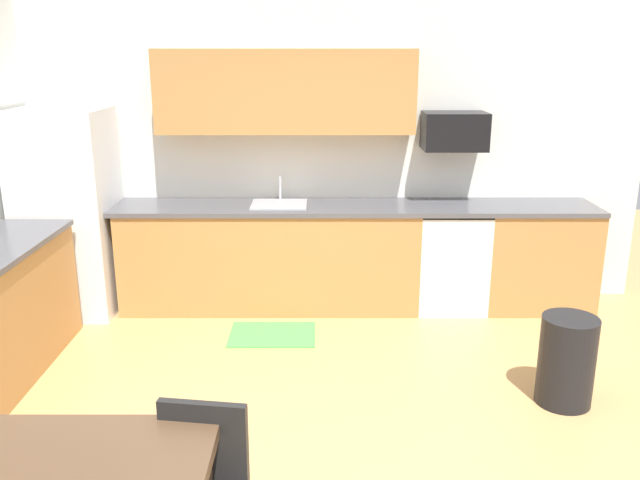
% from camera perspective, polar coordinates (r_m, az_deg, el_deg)
% --- Properties ---
extents(ground_plane, '(12.00, 12.00, 0.00)m').
position_cam_1_polar(ground_plane, '(4.03, 0.02, -17.93)').
color(ground_plane, tan).
extents(wall_back, '(5.80, 0.10, 2.70)m').
position_cam_1_polar(wall_back, '(6.05, -0.02, 7.58)').
color(wall_back, silver).
rests_on(wall_back, ground).
extents(cabinet_run_back, '(2.60, 0.60, 0.90)m').
position_cam_1_polar(cabinet_run_back, '(5.93, -4.37, -1.59)').
color(cabinet_run_back, '#AD7A42').
rests_on(cabinet_run_back, ground).
extents(cabinet_run_back_right, '(0.95, 0.60, 0.90)m').
position_cam_1_polar(cabinet_run_back_right, '(6.22, 18.00, -1.50)').
color(cabinet_run_back_right, '#AD7A42').
rests_on(cabinet_run_back_right, ground).
extents(countertop_back, '(4.80, 0.64, 0.04)m').
position_cam_1_polar(countertop_back, '(5.79, -0.02, 2.84)').
color(countertop_back, '#4C4C51').
rests_on(countertop_back, cabinet_run_back).
extents(upper_cabinets_back, '(2.20, 0.34, 0.70)m').
position_cam_1_polar(upper_cabinets_back, '(5.78, -3.07, 12.63)').
color(upper_cabinets_back, '#AD7A42').
extents(refrigerator, '(0.76, 0.70, 1.77)m').
position_cam_1_polar(refrigerator, '(6.12, -20.90, 2.17)').
color(refrigerator, white).
rests_on(refrigerator, ground).
extents(oven_range, '(0.60, 0.60, 0.91)m').
position_cam_1_polar(oven_range, '(6.03, 10.98, -1.51)').
color(oven_range, white).
rests_on(oven_range, ground).
extents(microwave, '(0.54, 0.36, 0.32)m').
position_cam_1_polar(microwave, '(5.89, 11.39, 9.16)').
color(microwave, black).
extents(sink_basin, '(0.48, 0.40, 0.14)m').
position_cam_1_polar(sink_basin, '(5.81, -3.60, 2.45)').
color(sink_basin, '#A5A8AD').
rests_on(sink_basin, countertop_back).
extents(sink_faucet, '(0.02, 0.02, 0.24)m').
position_cam_1_polar(sink_faucet, '(5.95, -3.53, 4.36)').
color(sink_faucet, '#B2B5BA').
rests_on(sink_faucet, countertop_back).
extents(trash_bin, '(0.36, 0.36, 0.60)m').
position_cam_1_polar(trash_bin, '(4.67, 20.34, -9.68)').
color(trash_bin, black).
rests_on(trash_bin, ground).
extents(floor_mat, '(0.70, 0.50, 0.01)m').
position_cam_1_polar(floor_mat, '(5.48, -4.18, -8.10)').
color(floor_mat, '#4CA54C').
rests_on(floor_mat, ground).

